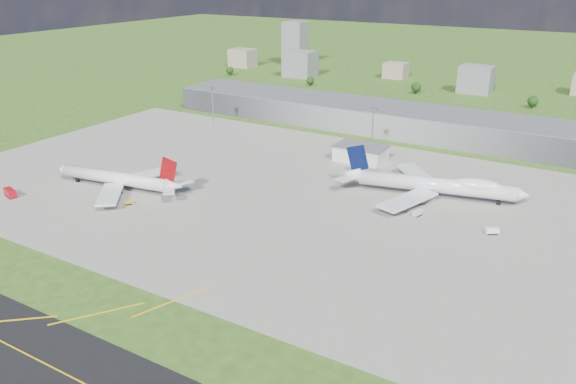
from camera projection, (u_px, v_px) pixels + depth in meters
The scene contains 21 objects.
ground at pixel (378, 136), 345.71m from camera, with size 1400.00×1400.00×0.00m, color #2F4F18.
apron at pixel (306, 198), 253.11m from camera, with size 360.00×190.00×0.08m, color gray.
terminal at pixel (388, 119), 354.90m from camera, with size 300.00×42.00×15.00m, color gray.
ops_building at pixel (361, 154), 299.56m from camera, with size 26.00×16.00×8.00m, color silver.
mast_west at pixel (213, 100), 358.33m from camera, with size 3.50×2.00×25.90m.
mast_center at pixel (373, 123), 306.43m from camera, with size 3.50×2.00×25.90m.
airliner_red_twin at pixel (119, 179), 260.67m from camera, with size 70.19×54.23×19.29m.
airliner_blue_quad at pixel (435, 185), 251.13m from camera, with size 81.94×63.39×21.56m.
fire_truck at pixel (10, 193), 253.30m from camera, with size 8.72×5.29×3.62m.
tug_yellow at pixel (128, 203), 245.24m from camera, with size 3.34×3.61×1.61m.
van_white_near at pixel (418, 213), 234.01m from camera, with size 3.49×5.30×2.50m.
van_white_far at pixel (492, 231), 218.04m from camera, with size 5.40×4.55×2.54m.
bldg_far_w at pixel (242, 58), 581.96m from camera, with size 24.00×20.00×18.00m, color gray.
bldg_w at pixel (300, 64), 527.11m from camera, with size 28.00×22.00×24.00m, color slate.
bldg_cw at pixel (396, 70), 523.18m from camera, with size 20.00×18.00×14.00m, color gray.
bldg_c at pixel (476, 79), 459.98m from camera, with size 26.00×20.00×22.00m, color slate.
bldg_tall_w at pixel (295, 43), 590.18m from camera, with size 22.00×20.00×44.00m, color slate.
tree_far_w at pixel (230, 70), 534.00m from camera, with size 7.20×7.20×8.80m.
tree_w at pixel (310, 81), 487.67m from camera, with size 6.75×6.75×8.25m.
tree_c at pixel (416, 87), 456.82m from camera, with size 8.10×8.10×9.90m.
tree_e at pixel (533, 101), 410.48m from camera, with size 7.65×7.65×9.35m.
Camera 1 is at (121.82, -165.59, 96.84)m, focal length 35.00 mm.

